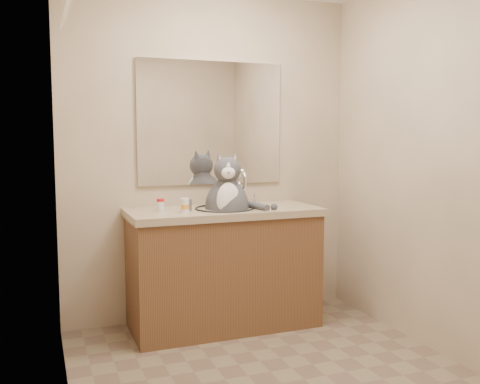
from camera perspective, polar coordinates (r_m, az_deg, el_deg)
name	(u,v)px	position (r m, az deg, el deg)	size (l,w,h in m)	color
room	(284,166)	(2.82, 4.70, 2.83)	(2.22, 2.52, 2.42)	#7C6E56
vanity	(224,265)	(3.82, -1.74, -7.80)	(1.34, 0.59, 1.12)	brown
mirror	(211,123)	(3.97, -3.09, 7.35)	(1.10, 0.02, 0.90)	white
shower_curtain	(76,204)	(2.67, -17.13, -1.25)	(0.02, 1.30, 1.93)	#BBAA8E
cat	(227,203)	(3.73, -1.35, -1.21)	(0.42, 0.43, 0.61)	#4A4A50
pill_bottle_redcap	(161,205)	(3.62, -8.47, -1.38)	(0.06, 0.06, 0.09)	white
pill_bottle_orange	(185,206)	(3.56, -5.91, -1.45)	(0.07, 0.07, 0.09)	white
grey_canister	(188,205)	(3.65, -5.55, -1.36)	(0.06, 0.06, 0.08)	gray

